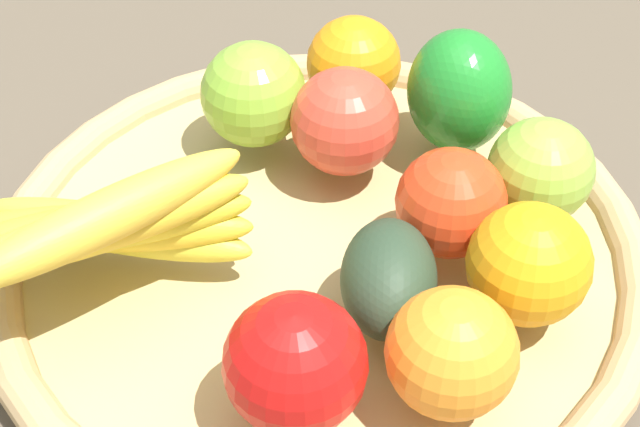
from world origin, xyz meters
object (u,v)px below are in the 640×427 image
object	(u,v)px
apple_0	(254,94)
bell_pepper	(459,91)
apple_2	(451,203)
orange_2	(529,264)
apple_4	(295,364)
avocado	(389,278)
orange_1	(452,353)
apple_3	(345,121)
apple_1	(541,170)
orange_0	(354,63)
banana_bunch	(106,225)

from	to	relation	value
apple_0	bell_pepper	bearing A→B (deg)	-113.62
apple_2	orange_2	world-z (taller)	orange_2
apple_4	apple_2	bearing A→B (deg)	-57.62
bell_pepper	avocado	size ratio (longest dim) A/B	1.07
orange_1	apple_3	bearing A→B (deg)	-6.12
apple_1	avocado	size ratio (longest dim) A/B	0.83
orange_0	avocado	distance (m)	0.21
avocado	apple_1	bearing A→B (deg)	-70.31
orange_0	orange_2	xyz separation A→B (m)	(-0.22, -0.02, 0.00)
orange_0	apple_0	bearing A→B (deg)	98.98
apple_0	apple_1	size ratio (longest dim) A/B	1.08
apple_4	avocado	bearing A→B (deg)	-58.15
banana_bunch	avocado	bearing A→B (deg)	-121.45
apple_3	orange_0	xyz separation A→B (m)	(0.06, -0.03, -0.00)
banana_bunch	bell_pepper	distance (m)	0.26
bell_pepper	orange_2	bearing A→B (deg)	-8.54
apple_3	orange_2	size ratio (longest dim) A/B	1.01
banana_bunch	orange_1	bearing A→B (deg)	-136.07
orange_1	bell_pepper	size ratio (longest dim) A/B	0.81
banana_bunch	apple_1	world-z (taller)	banana_bunch
apple_0	bell_pepper	distance (m)	0.14
orange_0	apple_4	bearing A→B (deg)	151.08
bell_pepper	orange_2	world-z (taller)	bell_pepper
apple_4	apple_0	world-z (taller)	apple_4
orange_1	apple_0	distance (m)	0.25
bell_pepper	avocado	world-z (taller)	bell_pepper
apple_4	apple_1	bearing A→B (deg)	-65.53
orange_0	avocado	world-z (taller)	orange_0
orange_1	orange_2	distance (m)	0.08
apple_4	orange_1	world-z (taller)	apple_4
banana_bunch	orange_0	world-z (taller)	banana_bunch
apple_4	orange_0	bearing A→B (deg)	-28.92
banana_bunch	orange_0	distance (m)	0.23
apple_2	apple_3	bearing A→B (deg)	18.07
apple_2	apple_1	xyz separation A→B (m)	(0.01, -0.07, -0.00)
orange_1	orange_0	size ratio (longest dim) A/B	1.04
apple_3	apple_0	bearing A→B (deg)	43.16
banana_bunch	orange_1	xyz separation A→B (m)	(-0.16, -0.15, -0.01)
apple_3	avocado	distance (m)	0.14
banana_bunch	avocado	size ratio (longest dim) A/B	2.21
apple_2	orange_2	size ratio (longest dim) A/B	0.95
orange_1	bell_pepper	world-z (taller)	bell_pepper
apple_2	orange_0	xyz separation A→B (m)	(0.16, -0.00, -0.00)
bell_pepper	orange_1	bearing A→B (deg)	-24.24
apple_0	orange_0	distance (m)	0.08
apple_3	apple_0	xyz separation A→B (m)	(0.05, 0.05, 0.00)
orange_1	orange_0	bearing A→B (deg)	-11.68
banana_bunch	apple_1	distance (m)	0.27
banana_bunch	bell_pepper	xyz separation A→B (m)	(0.04, -0.25, 0.00)
apple_0	avocado	world-z (taller)	apple_0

